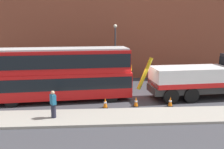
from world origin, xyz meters
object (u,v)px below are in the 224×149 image
pedestrian_onlooker (53,105)px  traffic_cone_near_bus (105,103)px  traffic_cone_near_truck (170,102)px  street_lamp (115,48)px  recovery_tow_truck (211,76)px  double_decker_bus (59,72)px  traffic_cone_midway (136,102)px

pedestrian_onlooker → traffic_cone_near_bus: (3.26, 2.08, -0.64)m
traffic_cone_near_truck → street_lamp: bearing=112.0°
recovery_tow_truck → double_decker_bus: (-12.03, -0.04, 0.47)m
traffic_cone_midway → street_lamp: street_lamp is taller
pedestrian_onlooker → traffic_cone_near_bus: size_ratio=2.38×
traffic_cone_near_truck → pedestrian_onlooker: bearing=-165.2°
traffic_cone_near_bus → traffic_cone_near_truck: (4.69, 0.01, 0.00)m
traffic_cone_midway → traffic_cone_near_truck: same height
recovery_tow_truck → traffic_cone_midway: (-6.35, -1.91, -1.42)m
recovery_tow_truck → traffic_cone_near_truck: (-3.87, -2.02, -1.42)m
double_decker_bus → traffic_cone_near_truck: size_ratio=15.54×
double_decker_bus → street_lamp: 8.02m
traffic_cone_midway → street_lamp: (-0.85, 8.15, 3.13)m
recovery_tow_truck → traffic_cone_near_truck: recovery_tow_truck is taller
recovery_tow_truck → street_lamp: bearing=133.9°
traffic_cone_midway → traffic_cone_near_truck: bearing=-2.4°
street_lamp → traffic_cone_midway: bearing=-84.0°
traffic_cone_midway → street_lamp: 8.77m
traffic_cone_near_truck → street_lamp: (-3.33, 8.26, 3.13)m
recovery_tow_truck → traffic_cone_midway: bearing=-168.5°
traffic_cone_near_bus → traffic_cone_midway: same height
recovery_tow_truck → traffic_cone_near_bus: (-8.56, -2.03, -1.42)m
street_lamp → pedestrian_onlooker: bearing=-114.0°
double_decker_bus → pedestrian_onlooker: bearing=-92.3°
recovery_tow_truck → double_decker_bus: bearing=175.0°
double_decker_bus → traffic_cone_midway: bearing=-23.4°
street_lamp → recovery_tow_truck: bearing=-40.9°
double_decker_bus → traffic_cone_near_bus: (3.47, -1.99, -1.89)m
traffic_cone_midway → traffic_cone_near_truck: 2.48m
pedestrian_onlooker → street_lamp: 11.60m
traffic_cone_midway → street_lamp: bearing=96.0°
recovery_tow_truck → street_lamp: (-7.20, 6.24, 1.71)m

